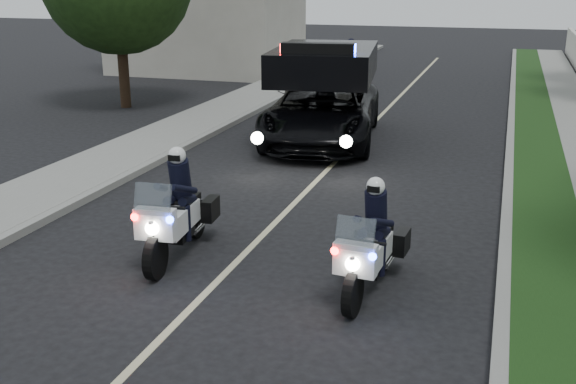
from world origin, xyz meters
The scene contains 12 objects.
curb_right centered at (4.10, 10.00, 0.07)m, with size 0.20×60.00×0.15m, color gray.
grass_verge centered at (4.80, 10.00, 0.08)m, with size 1.20×60.00×0.16m, color #193814.
curb_left centered at (-4.10, 10.00, 0.07)m, with size 0.20×60.00×0.15m, color gray.
sidewalk_left centered at (-5.20, 10.00, 0.08)m, with size 2.00×60.00×0.16m, color gray.
lane_marking centered at (0.00, 10.00, 0.00)m, with size 0.12×50.00×0.01m, color #BFB78C.
police_moto_left centered at (-1.01, 4.78, 0.00)m, with size 0.75×2.13×1.81m, color white, non-canonical shape.
police_moto_right centered at (2.23, 4.47, 0.00)m, with size 0.70×1.99×1.69m, color silver, non-canonical shape.
police_suv centered at (-0.89, 13.39, 0.00)m, with size 2.85×6.16×2.99m, color black.
bicycle centered at (-2.53, 23.95, 0.00)m, with size 0.65×1.85×0.97m, color black.
cyclist centered at (-2.53, 23.95, 0.00)m, with size 0.62×0.41×1.72m, color black.
tree_left_near centered at (-8.80, 16.27, 0.00)m, with size 5.06×5.06×8.44m, color #1D3B13, non-canonical shape.
tree_left_far centered at (-9.64, 25.55, 0.00)m, with size 5.62×5.62×9.37m, color black, non-canonical shape.
Camera 1 is at (3.89, -4.52, 4.38)m, focal length 42.45 mm.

